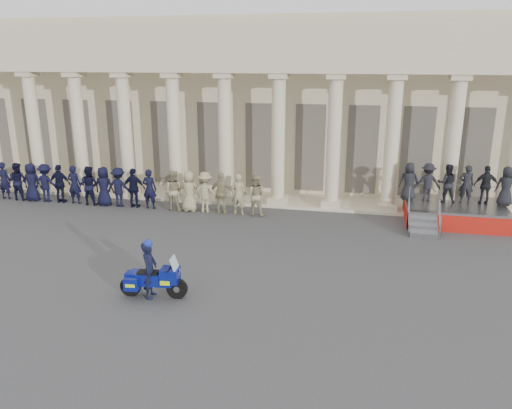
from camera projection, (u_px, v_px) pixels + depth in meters
name	position (u px, v px, depth m)	size (l,w,h in m)	color
ground	(200.00, 268.00, 17.22)	(90.00, 90.00, 0.00)	#3A3A3C
building	(276.00, 100.00, 29.75)	(40.00, 12.50, 9.00)	#C5B793
officer_rank	(116.00, 187.00, 24.10)	(14.92, 0.73, 1.92)	black
reviewing_stand	(452.00, 191.00, 21.68)	(4.83, 4.00, 2.54)	gray
motorcycle	(154.00, 279.00, 14.97)	(2.08, 0.88, 1.33)	black
rider	(150.00, 269.00, 14.88)	(0.49, 0.68, 1.86)	black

